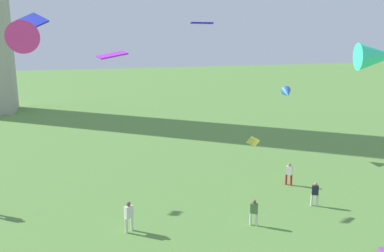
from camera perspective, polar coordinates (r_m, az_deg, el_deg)
The scene contains 11 objects.
person_0 at distance 27.05m, azimuth 16.94°, elevation -8.97°, with size 0.47×0.41×1.57m.
person_1 at distance 23.72m, azimuth 8.72°, elevation -11.74°, with size 0.46×0.43×1.56m.
person_2 at distance 30.09m, azimuth 13.51°, elevation -6.40°, with size 0.48×0.48×1.66m.
person_4 at distance 22.99m, azimuth -8.89°, elevation -12.26°, with size 0.53×0.46×1.77m.
kite_flying_0 at distance 24.07m, azimuth 24.66°, elevation 8.94°, with size 2.50×2.09×1.57m.
kite_flying_1 at distance 25.19m, azimuth 8.60°, elevation -2.17°, with size 1.04×0.98×0.44m.
kite_flying_3 at distance 21.19m, azimuth -11.16°, elevation 9.78°, with size 1.56×1.19×0.39m.
kite_flying_5 at distance 23.39m, azimuth -21.56°, elevation 13.59°, with size 1.73×1.74×0.95m.
kite_flying_7 at distance 26.10m, azimuth 1.38°, elevation 14.29°, with size 1.55×1.23×0.12m.
kite_flying_8 at distance 21.19m, azimuth -22.88°, elevation 11.28°, with size 1.82×2.42×1.67m.
kite_flying_9 at distance 36.16m, azimuth 13.23°, elevation 4.52°, with size 1.24×1.58×1.15m.
Camera 1 is at (-6.49, -5.92, 10.77)m, focal length 37.88 mm.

